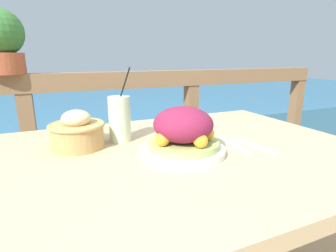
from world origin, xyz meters
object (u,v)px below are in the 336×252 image
(bread_basket, at_px, (77,132))
(potted_plant, at_px, (0,40))
(salad_plate, at_px, (183,134))
(drink_glass, at_px, (120,119))

(bread_basket, distance_m, potted_plant, 0.70)
(bread_basket, bearing_deg, salad_plate, -32.77)
(potted_plant, bearing_deg, salad_plate, -55.51)
(drink_glass, xyz_separation_m, potted_plant, (-0.39, 0.57, 0.27))
(salad_plate, distance_m, bread_basket, 0.33)
(salad_plate, height_order, bread_basket, salad_plate)
(salad_plate, distance_m, drink_glass, 0.24)
(bread_basket, bearing_deg, drink_glass, 5.94)
(drink_glass, relative_size, bread_basket, 1.43)
(drink_glass, distance_m, bread_basket, 0.14)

